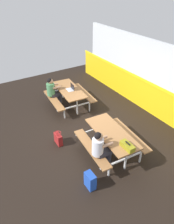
{
  "coord_description": "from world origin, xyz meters",
  "views": [
    {
      "loc": [
        4.83,
        -2.98,
        4.35
      ],
      "look_at": [
        0.0,
        0.04,
        0.55
      ],
      "focal_mm": 32.96,
      "sensor_mm": 36.0,
      "label": 1
    }
  ],
  "objects_px": {
    "picnic_table_left": "(69,93)",
    "picnic_table_right": "(111,137)",
    "laptop_silver": "(71,89)",
    "student_nearer": "(53,90)",
    "tote_bag_bright": "(58,139)",
    "student_further": "(100,147)",
    "backpack_dark": "(90,181)",
    "toolbox_grey": "(127,146)"
  },
  "relations": [
    {
      "from": "picnic_table_left",
      "to": "student_nearer",
      "type": "bearing_deg",
      "value": -120.84
    },
    {
      "from": "toolbox_grey",
      "to": "laptop_silver",
      "type": "bearing_deg",
      "value": 175.14
    },
    {
      "from": "picnic_table_left",
      "to": "picnic_table_right",
      "type": "relative_size",
      "value": 1.0
    },
    {
      "from": "student_further",
      "to": "laptop_silver",
      "type": "distance_m",
      "value": 3.23
    },
    {
      "from": "laptop_silver",
      "to": "student_nearer",
      "type": "bearing_deg",
      "value": -125.77
    },
    {
      "from": "picnic_table_right",
      "to": "backpack_dark",
      "type": "distance_m",
      "value": 1.39
    },
    {
      "from": "laptop_silver",
      "to": "tote_bag_bright",
      "type": "height_order",
      "value": "laptop_silver"
    },
    {
      "from": "student_further",
      "to": "toolbox_grey",
      "type": "height_order",
      "value": "student_further"
    },
    {
      "from": "picnic_table_left",
      "to": "student_further",
      "type": "relative_size",
      "value": 1.53
    },
    {
      "from": "picnic_table_right",
      "to": "toolbox_grey",
      "type": "height_order",
      "value": "toolbox_grey"
    },
    {
      "from": "picnic_table_left",
      "to": "toolbox_grey",
      "type": "xyz_separation_m",
      "value": [
        3.62,
        -0.27,
        0.24
      ]
    },
    {
      "from": "laptop_silver",
      "to": "toolbox_grey",
      "type": "distance_m",
      "value": 3.55
    },
    {
      "from": "picnic_table_left",
      "to": "backpack_dark",
      "type": "xyz_separation_m",
      "value": [
        3.62,
        -1.36,
        -0.36
      ]
    },
    {
      "from": "picnic_table_right",
      "to": "laptop_silver",
      "type": "distance_m",
      "value": 2.86
    },
    {
      "from": "laptop_silver",
      "to": "tote_bag_bright",
      "type": "bearing_deg",
      "value": -38.96
    },
    {
      "from": "picnic_table_right",
      "to": "toolbox_grey",
      "type": "xyz_separation_m",
      "value": [
        0.7,
        -0.06,
        0.24
      ]
    },
    {
      "from": "tote_bag_bright",
      "to": "backpack_dark",
      "type": "bearing_deg",
      "value": -0.39
    },
    {
      "from": "student_further",
      "to": "picnic_table_right",
      "type": "bearing_deg",
      "value": 115.7
    },
    {
      "from": "tote_bag_bright",
      "to": "picnic_table_left",
      "type": "bearing_deg",
      "value": 143.04
    },
    {
      "from": "tote_bag_bright",
      "to": "laptop_silver",
      "type": "bearing_deg",
      "value": 141.04
    },
    {
      "from": "student_nearer",
      "to": "tote_bag_bright",
      "type": "height_order",
      "value": "student_nearer"
    },
    {
      "from": "student_further",
      "to": "toolbox_grey",
      "type": "xyz_separation_m",
      "value": [
        0.42,
        0.52,
        0.1
      ]
    },
    {
      "from": "tote_bag_bright",
      "to": "student_nearer",
      "type": "bearing_deg",
      "value": 158.88
    },
    {
      "from": "toolbox_grey",
      "to": "tote_bag_bright",
      "type": "relative_size",
      "value": 0.93
    },
    {
      "from": "student_further",
      "to": "backpack_dark",
      "type": "distance_m",
      "value": 0.85
    },
    {
      "from": "student_further",
      "to": "laptop_silver",
      "type": "height_order",
      "value": "student_further"
    },
    {
      "from": "backpack_dark",
      "to": "picnic_table_right",
      "type": "bearing_deg",
      "value": 121.13
    },
    {
      "from": "student_nearer",
      "to": "tote_bag_bright",
      "type": "bearing_deg",
      "value": -21.12
    },
    {
      "from": "student_further",
      "to": "tote_bag_bright",
      "type": "distance_m",
      "value": 1.61
    },
    {
      "from": "laptop_silver",
      "to": "picnic_table_left",
      "type": "bearing_deg",
      "value": -160.95
    },
    {
      "from": "picnic_table_right",
      "to": "student_further",
      "type": "bearing_deg",
      "value": -64.3
    },
    {
      "from": "picnic_table_right",
      "to": "tote_bag_bright",
      "type": "distance_m",
      "value": 1.65
    },
    {
      "from": "toolbox_grey",
      "to": "backpack_dark",
      "type": "relative_size",
      "value": 0.91
    },
    {
      "from": "picnic_table_left",
      "to": "toolbox_grey",
      "type": "relative_size",
      "value": 4.61
    },
    {
      "from": "toolbox_grey",
      "to": "tote_bag_bright",
      "type": "xyz_separation_m",
      "value": [
        -1.83,
        -1.07,
        -0.62
      ]
    },
    {
      "from": "picnic_table_left",
      "to": "toolbox_grey",
      "type": "bearing_deg",
      "value": -4.27
    },
    {
      "from": "picnic_table_left",
      "to": "student_further",
      "type": "distance_m",
      "value": 3.3
    },
    {
      "from": "backpack_dark",
      "to": "picnic_table_left",
      "type": "bearing_deg",
      "value": 159.43
    },
    {
      "from": "student_further",
      "to": "student_nearer",
      "type": "bearing_deg",
      "value": 175.75
    },
    {
      "from": "student_nearer",
      "to": "backpack_dark",
      "type": "xyz_separation_m",
      "value": [
        3.93,
        -0.83,
        -0.49
      ]
    },
    {
      "from": "picnic_table_right",
      "to": "student_nearer",
      "type": "distance_m",
      "value": 3.26
    },
    {
      "from": "student_nearer",
      "to": "tote_bag_bright",
      "type": "distance_m",
      "value": 2.31
    }
  ]
}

